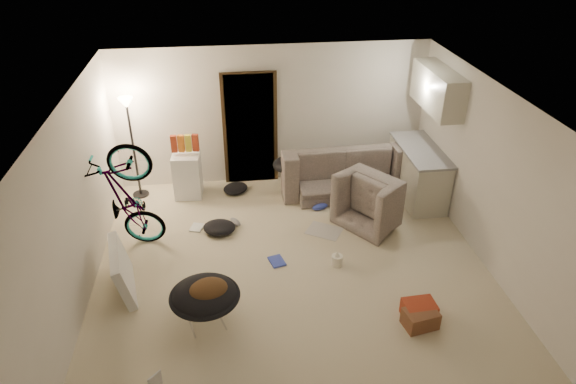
{
  "coord_description": "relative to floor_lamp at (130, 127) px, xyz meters",
  "views": [
    {
      "loc": [
        -0.81,
        -5.52,
        4.59
      ],
      "look_at": [
        -0.02,
        0.6,
        1.05
      ],
      "focal_mm": 32.0,
      "sensor_mm": 36.0,
      "label": 1
    }
  ],
  "objects": [
    {
      "name": "floor",
      "position": [
        2.4,
        -2.65,
        -1.32
      ],
      "size": [
        5.5,
        6.0,
        0.02
      ],
      "primitive_type": "cube",
      "color": "beige",
      "rests_on": "ground"
    },
    {
      "name": "ceiling",
      "position": [
        2.4,
        -2.65,
        1.2
      ],
      "size": [
        5.5,
        6.0,
        0.02
      ],
      "primitive_type": "cube",
      "color": "white",
      "rests_on": "wall_back"
    },
    {
      "name": "wall_back",
      "position": [
        2.4,
        0.36,
        -0.06
      ],
      "size": [
        5.5,
        0.02,
        2.5
      ],
      "primitive_type": "cube",
      "color": "silver",
      "rests_on": "floor"
    },
    {
      "name": "wall_left",
      "position": [
        -0.36,
        -2.65,
        -0.06
      ],
      "size": [
        0.02,
        6.0,
        2.5
      ],
      "primitive_type": "cube",
      "color": "silver",
      "rests_on": "floor"
    },
    {
      "name": "wall_right",
      "position": [
        5.16,
        -2.65,
        -0.06
      ],
      "size": [
        0.02,
        6.0,
        2.5
      ],
      "primitive_type": "cube",
      "color": "silver",
      "rests_on": "floor"
    },
    {
      "name": "doorway",
      "position": [
        2.0,
        0.32,
        -0.29
      ],
      "size": [
        0.85,
        0.1,
        2.04
      ],
      "primitive_type": "cube",
      "color": "black",
      "rests_on": "floor"
    },
    {
      "name": "door_trim",
      "position": [
        2.0,
        0.29,
        -0.29
      ],
      "size": [
        0.97,
        0.04,
        2.1
      ],
      "primitive_type": "cube",
      "color": "#382613",
      "rests_on": "floor"
    },
    {
      "name": "floor_lamp",
      "position": [
        0.0,
        0.0,
        0.0
      ],
      "size": [
        0.28,
        0.28,
        1.81
      ],
      "color": "black",
      "rests_on": "floor"
    },
    {
      "name": "kitchen_counter",
      "position": [
        4.83,
        -0.65,
        -0.87
      ],
      "size": [
        0.6,
        1.5,
        0.88
      ],
      "primitive_type": "cube",
      "color": "beige",
      "rests_on": "floor"
    },
    {
      "name": "counter_top",
      "position": [
        4.83,
        -0.65,
        -0.41
      ],
      "size": [
        0.64,
        1.54,
        0.04
      ],
      "primitive_type": "cube",
      "color": "gray",
      "rests_on": "kitchen_counter"
    },
    {
      "name": "kitchen_uppers",
      "position": [
        4.96,
        -0.65,
        0.64
      ],
      "size": [
        0.38,
        1.4,
        0.65
      ],
      "primitive_type": "cube",
      "color": "beige",
      "rests_on": "wall_right"
    },
    {
      "name": "sofa",
      "position": [
        3.58,
        -0.2,
        -0.99
      ],
      "size": [
        2.23,
        0.94,
        0.64
      ],
      "primitive_type": "imported",
      "rotation": [
        0.0,
        0.0,
        3.18
      ],
      "color": "#333A33",
      "rests_on": "floor"
    },
    {
      "name": "armchair",
      "position": [
        3.97,
        -1.3,
        -0.98
      ],
      "size": [
        1.29,
        1.32,
        0.65
      ],
      "primitive_type": "imported",
      "rotation": [
        0.0,
        0.0,
        2.21
      ],
      "color": "#333A33",
      "rests_on": "floor"
    },
    {
      "name": "bicycle",
      "position": [
        0.1,
        -1.6,
        -0.83
      ],
      "size": [
        1.88,
        0.97,
        1.05
      ],
      "primitive_type": "imported",
      "rotation": [
        0.0,
        -0.17,
        1.47
      ],
      "color": "black",
      "rests_on": "floor"
    },
    {
      "name": "mini_fridge",
      "position": [
        0.86,
        -0.1,
        -0.91
      ],
      "size": [
        0.49,
        0.49,
        0.79
      ],
      "primitive_type": "cube",
      "rotation": [
        0.0,
        0.0,
        -0.07
      ],
      "color": "white",
      "rests_on": "floor"
    },
    {
      "name": "snack_box_0",
      "position": [
        0.69,
        -0.1,
        -0.31
      ],
      "size": [
        0.1,
        0.07,
        0.3
      ],
      "primitive_type": "cube",
      "rotation": [
        0.0,
        0.0,
        -0.04
      ],
      "color": "maroon",
      "rests_on": "mini_fridge"
    },
    {
      "name": "snack_box_1",
      "position": [
        0.81,
        -0.1,
        -0.31
      ],
      "size": [
        0.12,
        0.1,
        0.3
      ],
      "primitive_type": "cube",
      "rotation": [
        0.0,
        0.0,
        -0.29
      ],
      "color": "#CF6819",
      "rests_on": "mini_fridge"
    },
    {
      "name": "snack_box_2",
      "position": [
        0.93,
        -0.1,
        -0.31
      ],
      "size": [
        0.1,
        0.08,
        0.3
      ],
      "primitive_type": "cube",
      "rotation": [
        0.0,
        0.0,
        -0.07
      ],
      "color": "yellow",
      "rests_on": "mini_fridge"
    },
    {
      "name": "snack_box_3",
      "position": [
        1.05,
        -0.1,
        -0.31
      ],
      "size": [
        0.12,
        0.09,
        0.3
      ],
      "primitive_type": "cube",
      "rotation": [
        0.0,
        0.0,
        -0.27
      ],
      "color": "maroon",
      "rests_on": "mini_fridge"
    },
    {
      "name": "saucer_chair",
      "position": [
        1.2,
        -3.36,
        -0.95
      ],
      "size": [
        0.86,
        0.86,
        0.61
      ],
      "color": "silver",
      "rests_on": "floor"
    },
    {
      "name": "hoodie",
      "position": [
        1.25,
        -3.39,
        -0.76
      ],
      "size": [
        0.59,
        0.55,
        0.22
      ],
      "primitive_type": "ellipsoid",
      "rotation": [
        0.0,
        0.0,
        0.37
      ],
      "color": "#482F18",
      "rests_on": "saucer_chair"
    },
    {
      "name": "sofa_drape",
      "position": [
        2.63,
        -0.2,
        -0.77
      ],
      "size": [
        0.6,
        0.51,
        0.28
      ],
      "primitive_type": "ellipsoid",
      "rotation": [
        0.0,
        0.0,
        0.09
      ],
      "color": "black",
      "rests_on": "sofa"
    },
    {
      "name": "tv_box",
      "position": [
        0.1,
        -2.57,
        -0.99
      ],
      "size": [
        0.44,
        1.0,
        0.65
      ],
      "primitive_type": "cube",
      "rotation": [
        0.0,
        -0.21,
        0.2
      ],
      "color": "silver",
      "rests_on": "floor"
    },
    {
      "name": "drink_case_a",
      "position": [
        3.8,
        -3.74,
        -1.19
      ],
      "size": [
        0.45,
        0.35,
        0.23
      ],
      "primitive_type": "cube",
      "rotation": [
        0.0,
        0.0,
        0.18
      ],
      "color": "brown",
      "rests_on": "floor"
    },
    {
      "name": "drink_case_b",
      "position": [
        3.83,
        -3.59,
        -1.19
      ],
      "size": [
        0.41,
        0.31,
        0.23
      ],
      "primitive_type": "cube",
      "rotation": [
        0.0,
        0.0,
        0.05
      ],
      "color": "maroon",
      "rests_on": "floor"
    },
    {
      "name": "juicer",
      "position": [
        3.04,
        -2.42,
        -1.21
      ],
      "size": [
        0.16,
        0.16,
        0.23
      ],
      "color": "#EEE7CE",
      "rests_on": "floor"
    },
    {
      "name": "newspaper",
      "position": [
        3.02,
        -1.54,
        -1.3
      ],
      "size": [
        0.66,
        0.62,
        0.01
      ],
      "primitive_type": "cube",
      "rotation": [
        0.0,
        0.0,
        1.01
      ],
      "color": "#BBB5AD",
      "rests_on": "floor"
    },
    {
      "name": "book_blue",
      "position": [
        2.19,
        -2.24,
        -1.29
      ],
      "size": [
        0.26,
        0.31,
        0.03
      ],
      "primitive_type": "cube",
      "rotation": [
        0.0,
        0.0,
        0.27
      ],
      "color": "#3040AE",
      "rests_on": "floor"
    },
    {
      "name": "book_white",
      "position": [
        1.01,
        -1.2,
        -1.3
      ],
      "size": [
        0.25,
        0.28,
        0.02
      ],
      "primitive_type": "cube",
      "rotation": [
        0.0,
        0.0,
        -0.29
      ],
      "color": "silver",
      "rests_on": "floor"
    },
    {
      "name": "shoe_0",
      "position": [
        3.07,
        -0.89,
        -1.25
      ],
      "size": [
        0.31,
        0.2,
        0.11
      ],
      "primitive_type": "ellipsoid",
      "rotation": [
        0.0,
        0.0,
        0.3
      ],
      "color": "#3040AE",
      "rests_on": "floor"
    },
    {
      "name": "shoe_1",
      "position": [
        1.63,
        -1.18,
        -1.26
      ],
      "size": [
        0.22,
        0.28,
        0.1
      ],
      "primitive_type": "ellipsoid",
      "rotation": [
        0.0,
        0.0,
        -1.04
      ],
      "color": "slate",
      "rests_on": "floor"
    },
    {
      "name": "clothes_lump_a",
      "position": [
        1.37,
        -1.35,
        -1.22
      ],
      "size": [
        0.6,
        0.55,
        0.16
      ],
      "primitive_type": "ellipsoid",
      "rotation": [
        0.0,
        0.0,
        -0.24
      ],
      "color": "black",
      "rests_on": "floor"
    },
    {
      "name": "clothes_lump_b",
      "position": [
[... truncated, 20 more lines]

